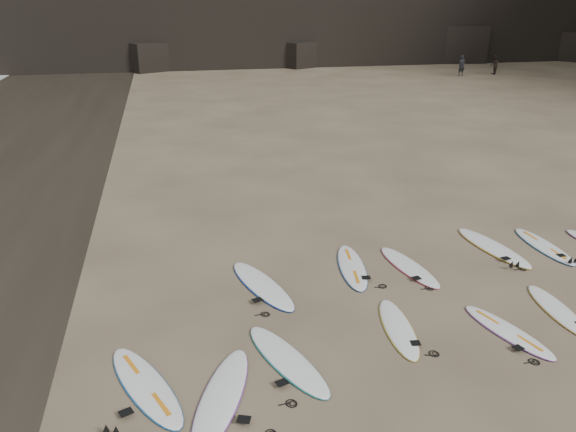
% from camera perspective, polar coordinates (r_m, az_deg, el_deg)
% --- Properties ---
extents(ground, '(240.00, 240.00, 0.00)m').
position_cam_1_polar(ground, '(11.91, 13.18, -11.16)').
color(ground, '#897559').
rests_on(ground, ground).
extents(surfboard_0, '(1.57, 2.72, 0.10)m').
position_cam_1_polar(surfboard_0, '(9.96, -6.75, -17.64)').
color(surfboard_0, white).
rests_on(surfboard_0, ground).
extents(surfboard_1, '(1.45, 2.65, 0.09)m').
position_cam_1_polar(surfboard_1, '(10.70, -0.09, -14.36)').
color(surfboard_1, white).
rests_on(surfboard_1, ground).
extents(surfboard_2, '(0.85, 2.32, 0.08)m').
position_cam_1_polar(surfboard_2, '(11.81, 11.14, -11.05)').
color(surfboard_2, white).
rests_on(surfboard_2, ground).
extents(surfboard_3, '(1.13, 2.31, 0.08)m').
position_cam_1_polar(surfboard_3, '(12.31, 21.43, -10.82)').
color(surfboard_3, white).
rests_on(surfboard_3, ground).
extents(surfboard_4, '(0.74, 2.27, 0.08)m').
position_cam_1_polar(surfboard_4, '(13.48, 25.73, -8.59)').
color(surfboard_4, white).
rests_on(surfboard_4, ground).
extents(surfboard_5, '(1.46, 2.81, 0.10)m').
position_cam_1_polar(surfboard_5, '(13.15, -2.64, -7.00)').
color(surfboard_5, white).
rests_on(surfboard_5, ground).
extents(surfboard_6, '(1.02, 2.61, 0.09)m').
position_cam_1_polar(surfboard_6, '(14.08, 6.52, -5.11)').
color(surfboard_6, white).
rests_on(surfboard_6, ground).
extents(surfboard_7, '(0.98, 2.51, 0.09)m').
position_cam_1_polar(surfboard_7, '(14.32, 12.18, -5.02)').
color(surfboard_7, white).
rests_on(surfboard_7, ground).
extents(surfboard_8, '(1.07, 2.84, 0.10)m').
position_cam_1_polar(surfboard_8, '(16.00, 20.10, -2.97)').
color(surfboard_8, white).
rests_on(surfboard_8, ground).
extents(surfboard_9, '(0.63, 2.49, 0.09)m').
position_cam_1_polar(surfboard_9, '(16.62, 24.55, -2.76)').
color(surfboard_9, white).
rests_on(surfboard_9, ground).
extents(surfboard_11, '(1.63, 2.69, 0.10)m').
position_cam_1_polar(surfboard_11, '(10.40, -14.26, -16.30)').
color(surfboard_11, white).
rests_on(surfboard_11, ground).
extents(person_a, '(0.65, 0.46, 1.69)m').
position_cam_1_polar(person_a, '(51.30, 17.25, 14.38)').
color(person_a, black).
rests_on(person_a, ground).
extents(person_b, '(0.79, 0.92, 1.62)m').
position_cam_1_polar(person_b, '(53.10, 20.22, 14.21)').
color(person_b, '#2B201D').
rests_on(person_b, ground).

